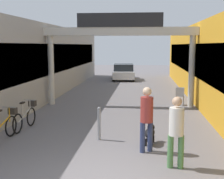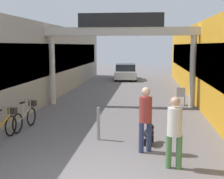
{
  "view_description": "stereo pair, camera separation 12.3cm",
  "coord_description": "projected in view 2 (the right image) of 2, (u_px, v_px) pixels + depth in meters",
  "views": [
    {
      "loc": [
        1.11,
        -5.89,
        2.87
      ],
      "look_at": [
        0.0,
        5.12,
        1.3
      ],
      "focal_mm": 50.0,
      "sensor_mm": 36.0,
      "label": 1
    },
    {
      "loc": [
        1.23,
        -5.88,
        2.87
      ],
      "look_at": [
        0.0,
        5.12,
        1.3
      ],
      "focal_mm": 50.0,
      "sensor_mm": 36.0,
      "label": 2
    }
  ],
  "objects": [
    {
      "name": "bicycle_silver_third",
      "position": [
        26.0,
        116.0,
        10.8
      ],
      "size": [
        0.46,
        1.69,
        0.98
      ],
      "color": "black",
      "rests_on": "ground_plane"
    },
    {
      "name": "bollard_post_metal",
      "position": [
        98.0,
        123.0,
        9.49
      ],
      "size": [
        0.1,
        0.1,
        1.02
      ],
      "color": "gray",
      "rests_on": "ground_plane"
    },
    {
      "name": "storefront_right",
      "position": [
        221.0,
        63.0,
        16.31
      ],
      "size": [
        3.0,
        26.0,
        3.94
      ],
      "color": "gold",
      "rests_on": "ground_plane"
    },
    {
      "name": "arcade_sign_gateway",
      "position": [
        121.0,
        40.0,
        14.56
      ],
      "size": [
        7.4,
        0.47,
        4.35
      ],
      "color": "beige",
      "rests_on": "ground_plane"
    },
    {
      "name": "bicycle_orange_second",
      "position": [
        4.0,
        126.0,
        9.5
      ],
      "size": [
        0.46,
        1.68,
        0.98
      ],
      "color": "black",
      "rests_on": "ground_plane"
    },
    {
      "name": "pedestrian_with_dog",
      "position": [
        146.0,
        115.0,
        8.33
      ],
      "size": [
        0.47,
        0.47,
        1.78
      ],
      "color": "navy",
      "rests_on": "ground_plane"
    },
    {
      "name": "dog_on_leash",
      "position": [
        149.0,
        132.0,
        9.13
      ],
      "size": [
        0.38,
        0.76,
        0.54
      ],
      "color": "black",
      "rests_on": "ground_plane"
    },
    {
      "name": "cafe_chair_aluminium_nearer",
      "position": [
        181.0,
        94.0,
        14.92
      ],
      "size": [
        0.46,
        0.46,
        0.89
      ],
      "color": "gray",
      "rests_on": "ground_plane"
    },
    {
      "name": "parked_car_white",
      "position": [
        126.0,
        72.0,
        26.29
      ],
      "size": [
        2.01,
        4.11,
        1.33
      ],
      "color": "silver",
      "rests_on": "ground_plane"
    },
    {
      "name": "pedestrian_companion",
      "position": [
        174.0,
        128.0,
        7.21
      ],
      "size": [
        0.39,
        0.38,
        1.71
      ],
      "color": "#4C7F47",
      "rests_on": "ground_plane"
    },
    {
      "name": "storefront_left",
      "position": [
        33.0,
        62.0,
        17.43
      ],
      "size": [
        3.0,
        26.0,
        3.94
      ],
      "color": "#9E9993",
      "rests_on": "ground_plane"
    }
  ]
}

